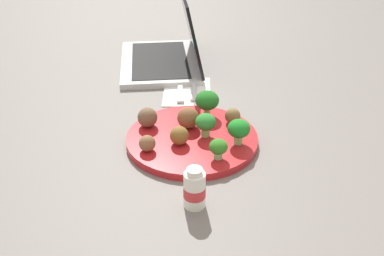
{
  "coord_description": "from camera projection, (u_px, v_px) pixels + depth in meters",
  "views": [
    {
      "loc": [
        0.85,
        -0.06,
        0.54
      ],
      "look_at": [
        0.0,
        0.0,
        0.04
      ],
      "focal_mm": 44.14,
      "sensor_mm": 36.0,
      "label": 1
    }
  ],
  "objects": [
    {
      "name": "laptop",
      "position": [
        168.0,
        52.0,
        1.36
      ],
      "size": [
        0.33,
        0.23,
        0.21
      ],
      "color": "silver",
      "rests_on": "ground_plane"
    },
    {
      "name": "plate",
      "position": [
        192.0,
        139.0,
        1.0
      ],
      "size": [
        0.28,
        0.28,
        0.02
      ],
      "primitive_type": "cylinder",
      "color": "red",
      "rests_on": "ground_plane"
    },
    {
      "name": "meatball_mid_left",
      "position": [
        179.0,
        135.0,
        0.96
      ],
      "size": [
        0.04,
        0.04,
        0.04
      ],
      "primitive_type": "sphere",
      "color": "brown",
      "rests_on": "plate"
    },
    {
      "name": "fork",
      "position": [
        194.0,
        91.0,
        1.21
      ],
      "size": [
        0.12,
        0.02,
        0.01
      ],
      "color": "silver",
      "rests_on": "napkin"
    },
    {
      "name": "meatball_back_right",
      "position": [
        233.0,
        116.0,
        1.04
      ],
      "size": [
        0.03,
        0.03,
        0.03
      ],
      "primitive_type": "sphere",
      "color": "brown",
      "rests_on": "plate"
    },
    {
      "name": "broccoli_floret_mid_right",
      "position": [
        218.0,
        147.0,
        0.92
      ],
      "size": [
        0.04,
        0.04,
        0.04
      ],
      "color": "#8DD082",
      "rests_on": "plate"
    },
    {
      "name": "broccoli_floret_far_rim",
      "position": [
        239.0,
        129.0,
        0.96
      ],
      "size": [
        0.05,
        0.05,
        0.05
      ],
      "color": "#93C875",
      "rests_on": "plate"
    },
    {
      "name": "meatball_far_rim",
      "position": [
        188.0,
        118.0,
        1.02
      ],
      "size": [
        0.05,
        0.05,
        0.05
      ],
      "primitive_type": "sphere",
      "color": "brown",
      "rests_on": "plate"
    },
    {
      "name": "napkin",
      "position": [
        187.0,
        91.0,
        1.22
      ],
      "size": [
        0.18,
        0.13,
        0.01
      ],
      "primitive_type": "cube",
      "rotation": [
        0.0,
        0.0,
        -0.09
      ],
      "color": "white",
      "rests_on": "ground_plane"
    },
    {
      "name": "broccoli_floret_back_right",
      "position": [
        206.0,
        122.0,
        0.99
      ],
      "size": [
        0.04,
        0.04,
        0.05
      ],
      "color": "#95CB6F",
      "rests_on": "plate"
    },
    {
      "name": "knife",
      "position": [
        180.0,
        91.0,
        1.21
      ],
      "size": [
        0.15,
        0.02,
        0.01
      ],
      "color": "white",
      "rests_on": "napkin"
    },
    {
      "name": "yogurt_bottle",
      "position": [
        195.0,
        189.0,
        0.81
      ],
      "size": [
        0.04,
        0.04,
        0.08
      ],
      "color": "white",
      "rests_on": "ground_plane"
    },
    {
      "name": "broccoli_floret_mid_left",
      "position": [
        207.0,
        101.0,
        1.06
      ],
      "size": [
        0.05,
        0.05,
        0.06
      ],
      "color": "#A6C87A",
      "rests_on": "plate"
    },
    {
      "name": "ground_plane",
      "position": [
        192.0,
        143.0,
        1.01
      ],
      "size": [
        4.0,
        4.0,
        0.0
      ],
      "primitive_type": "plane",
      "color": "slate"
    },
    {
      "name": "meatball_center",
      "position": [
        147.0,
        143.0,
        0.94
      ],
      "size": [
        0.03,
        0.03,
        0.03
      ],
      "primitive_type": "sphere",
      "color": "brown",
      "rests_on": "plate"
    },
    {
      "name": "meatball_near_rim",
      "position": [
        147.0,
        117.0,
        1.03
      ],
      "size": [
        0.04,
        0.04,
        0.04
      ],
      "primitive_type": "sphere",
      "color": "brown",
      "rests_on": "plate"
    }
  ]
}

